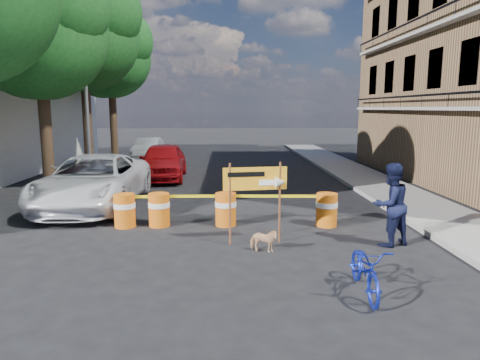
{
  "coord_description": "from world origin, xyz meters",
  "views": [
    {
      "loc": [
        -0.01,
        -9.56,
        3.16
      ],
      "look_at": [
        0.38,
        1.5,
        1.3
      ],
      "focal_mm": 32.0,
      "sensor_mm": 36.0,
      "label": 1
    }
  ],
  "objects": [
    {
      "name": "ground",
      "position": [
        0.0,
        0.0,
        0.0
      ],
      "size": [
        120.0,
        120.0,
        0.0
      ],
      "primitive_type": "plane",
      "color": "black",
      "rests_on": "ground"
    },
    {
      "name": "sidewalk_east",
      "position": [
        6.2,
        6.0,
        0.07
      ],
      "size": [
        2.4,
        40.0,
        0.15
      ],
      "primitive_type": "cube",
      "color": "gray",
      "rests_on": "ground"
    },
    {
      "name": "tree_mid_a",
      "position": [
        -6.74,
        7.0,
        6.01
      ],
      "size": [
        5.25,
        5.0,
        8.68
      ],
      "color": "#332316",
      "rests_on": "ground"
    },
    {
      "name": "tree_mid_b",
      "position": [
        -6.73,
        12.0,
        6.71
      ],
      "size": [
        5.67,
        5.4,
        9.62
      ],
      "color": "#332316",
      "rests_on": "ground"
    },
    {
      "name": "tree_far",
      "position": [
        -6.74,
        17.0,
        6.22
      ],
      "size": [
        5.04,
        4.8,
        8.84
      ],
      "color": "#332316",
      "rests_on": "ground"
    },
    {
      "name": "streetlamp",
      "position": [
        -5.93,
        9.5,
        4.38
      ],
      "size": [
        1.25,
        0.18,
        8.0
      ],
      "color": "gray",
      "rests_on": "ground"
    },
    {
      "name": "barrel_far_left",
      "position": [
        -2.71,
        1.71,
        0.47
      ],
      "size": [
        0.58,
        0.58,
        0.9
      ],
      "color": "#DF600D",
      "rests_on": "ground"
    },
    {
      "name": "barrel_mid_left",
      "position": [
        -1.8,
        1.77,
        0.47
      ],
      "size": [
        0.58,
        0.58,
        0.9
      ],
      "color": "#DF600D",
      "rests_on": "ground"
    },
    {
      "name": "barrel_mid_right",
      "position": [
        0.0,
        1.77,
        0.47
      ],
      "size": [
        0.58,
        0.58,
        0.9
      ],
      "color": "#DF600D",
      "rests_on": "ground"
    },
    {
      "name": "barrel_far_right",
      "position": [
        2.74,
        1.62,
        0.47
      ],
      "size": [
        0.58,
        0.58,
        0.9
      ],
      "color": "#DF600D",
      "rests_on": "ground"
    },
    {
      "name": "detour_sign",
      "position": [
        0.89,
        0.17,
        1.42
      ],
      "size": [
        1.49,
        0.32,
        1.93
      ],
      "rotation": [
        0.0,
        0.0,
        0.13
      ],
      "color": "#592D19",
      "rests_on": "ground"
    },
    {
      "name": "pedestrian",
      "position": [
        3.8,
        -0.08,
        0.97
      ],
      "size": [
        1.15,
        1.04,
        1.94
      ],
      "primitive_type": "imported",
      "rotation": [
        0.0,
        0.0,
        3.53
      ],
      "color": "black",
      "rests_on": "ground"
    },
    {
      "name": "bicycle",
      "position": [
        2.38,
        -2.68,
        0.86
      ],
      "size": [
        0.65,
        0.94,
        1.72
      ],
      "primitive_type": "imported",
      "rotation": [
        0.0,
        0.0,
        -0.06
      ],
      "color": "#1424A8",
      "rests_on": "ground"
    },
    {
      "name": "dog",
      "position": [
        0.83,
        -0.47,
        0.27
      ],
      "size": [
        0.69,
        0.47,
        0.53
      ],
      "primitive_type": "imported",
      "rotation": [
        0.0,
        0.0,
        1.26
      ],
      "color": "#E2B081",
      "rests_on": "ground"
    },
    {
      "name": "suv_white",
      "position": [
        -4.27,
        4.25,
        0.83
      ],
      "size": [
        2.83,
        6.01,
        1.66
      ],
      "primitive_type": "imported",
      "rotation": [
        0.0,
        0.0,
        -0.01
      ],
      "color": "white",
      "rests_on": "ground"
    },
    {
      "name": "sedan_red",
      "position": [
        -2.8,
        9.71,
        0.81
      ],
      "size": [
        2.11,
        4.85,
        1.63
      ],
      "primitive_type": "imported",
      "rotation": [
        0.0,
        0.0,
        0.04
      ],
      "color": "#A10D11",
      "rests_on": "ground"
    },
    {
      "name": "sedan_silver",
      "position": [
        -4.8,
        17.45,
        0.67
      ],
      "size": [
        1.54,
        4.11,
        1.34
      ],
      "primitive_type": "imported",
      "rotation": [
        0.0,
        0.0,
        -0.03
      ],
      "color": "#ADB1B5",
      "rests_on": "ground"
    }
  ]
}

